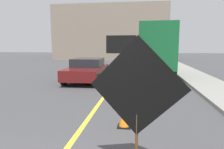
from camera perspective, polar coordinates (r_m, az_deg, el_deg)
The scene contains 9 objects.
lane_center_stripe at distance 8.20m, azimuth -3.06°, elevation -7.28°, with size 0.14×36.00×0.01m, color yellow.
roadwork_sign at distance 3.35m, azimuth 7.05°, elevation -4.08°, with size 1.60×0.35×2.33m.
arrow_board_trailer at distance 11.16m, azimuth 2.47°, elevation -0.66°, with size 1.60×1.85×2.70m.
box_truck at distance 15.30m, azimuth 12.37°, elevation 6.85°, with size 2.71×7.35×3.55m.
pickup_car at distance 12.74m, azimuth -6.85°, elevation 1.36°, with size 2.21×4.58×1.38m.
highway_guide_sign at distance 24.54m, azimuth 15.78°, elevation 10.69°, with size 2.79×0.27×5.00m.
far_building_block at distance 33.41m, azimuth -0.23°, elevation 11.37°, with size 17.27×6.48×8.20m, color gray.
traffic_cone_near_sign at distance 5.61m, azimuth 3.45°, elevation -11.18°, with size 0.36×0.36×0.66m.
traffic_cone_mid_lane at distance 7.93m, azimuth 4.55°, elevation -5.06°, with size 0.36×0.36×0.76m.
Camera 1 is at (1.51, -1.76, 2.17)m, focal length 32.96 mm.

